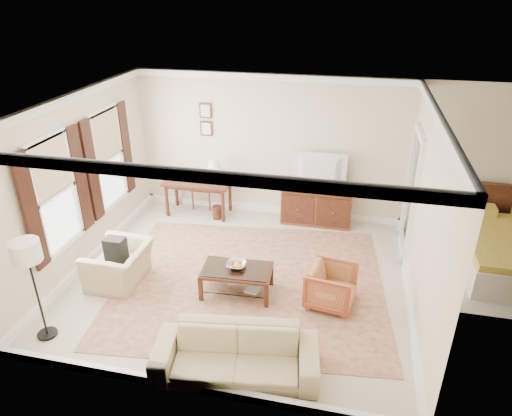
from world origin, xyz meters
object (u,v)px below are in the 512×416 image
at_px(tv, 320,160).
at_px(coffee_table, 237,274).
at_px(club_armchair, 119,259).
at_px(writing_desk, 198,186).
at_px(sideboard, 317,203).
at_px(striped_armchair, 331,284).
at_px(sofa, 236,349).

height_order(tv, coffee_table, tv).
relative_size(tv, club_armchair, 1.02).
distance_m(writing_desk, club_armchair, 2.68).
bearing_deg(club_armchair, sideboard, 134.32).
bearing_deg(tv, striped_armchair, 100.75).
relative_size(writing_desk, coffee_table, 1.23).
bearing_deg(writing_desk, sideboard, 3.40).
bearing_deg(sofa, sideboard, 74.00).
xyz_separation_m(tv, club_armchair, (-2.91, -2.77, -0.93)).
distance_m(striped_armchair, sofa, 1.96).
bearing_deg(sofa, club_armchair, 139.14).
relative_size(tv, coffee_table, 0.91).
distance_m(writing_desk, striped_armchair, 3.86).
bearing_deg(writing_desk, striped_armchair, -39.87).
height_order(coffee_table, sofa, sofa).
height_order(tv, striped_armchair, tv).
bearing_deg(sideboard, tv, -90.00).
height_order(striped_armchair, sofa, sofa).
bearing_deg(tv, club_armchair, 43.56).
bearing_deg(sideboard, coffee_table, -110.00).
bearing_deg(club_armchair, tv, 134.12).
bearing_deg(striped_armchair, tv, 19.07).
bearing_deg(sofa, coffee_table, 95.81).
height_order(tv, club_armchair, tv).
relative_size(coffee_table, striped_armchair, 1.57).
relative_size(striped_armchair, sofa, 0.35).
height_order(tv, sofa, tv).
bearing_deg(sofa, striped_armchair, 49.07).
bearing_deg(sideboard, sofa, -97.44).
distance_m(sideboard, sofa, 4.31).
relative_size(coffee_table, club_armchair, 1.12).
height_order(coffee_table, club_armchair, club_armchair).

